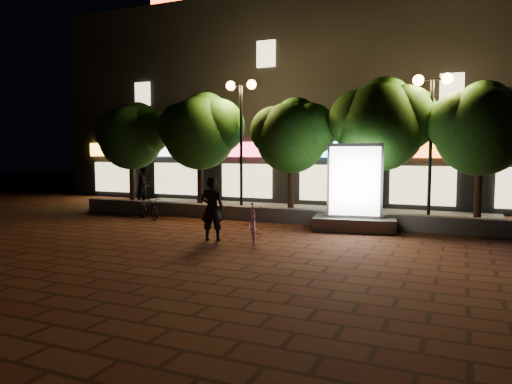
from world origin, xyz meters
The scene contains 16 objects.
ground centered at (0.00, 0.00, 0.00)m, with size 80.00×80.00×0.00m, color #4F2A19.
retaining_wall centered at (0.00, 4.00, 0.25)m, with size 16.00×0.45×0.50m, color slate.
sidewalk centered at (0.00, 6.50, 0.04)m, with size 16.00×5.00×0.08m, color slate.
building_block centered at (-0.01, 12.99, 5.00)m, with size 28.00×8.12×11.30m.
tree_far_left centered at (-6.95, 5.46, 3.29)m, with size 3.36×2.80×4.63m.
tree_left centered at (-3.45, 5.46, 3.44)m, with size 3.60×3.00×4.89m.
tree_mid centered at (0.55, 5.46, 3.22)m, with size 3.24×2.70×4.50m.
tree_right centered at (3.86, 5.46, 3.57)m, with size 3.72×3.10×5.07m.
tree_far_right centered at (7.05, 5.46, 3.37)m, with size 3.48×2.90×4.76m.
street_lamp_left centered at (-1.50, 5.20, 4.03)m, with size 1.26×0.36×5.18m.
street_lamp_right centered at (5.50, 5.20, 3.89)m, with size 1.26×0.36×4.98m.
ad_kiosk centered at (3.41, 3.25, 1.12)m, with size 2.72×1.66×2.77m.
scooter_pink centered at (1.23, 0.21, 0.54)m, with size 0.51×1.81×1.09m, color #CE82B4.
rider centered at (0.07, -0.02, 0.91)m, with size 0.66×0.44×1.82m, color black.
scooter_parked centered at (-4.12, 2.69, 0.40)m, with size 0.52×1.50×0.79m, color black.
pedestrian centered at (-6.78, 6.06, 1.00)m, with size 0.90×0.70×1.84m, color black.
Camera 1 is at (6.51, -11.61, 2.54)m, focal length 33.12 mm.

